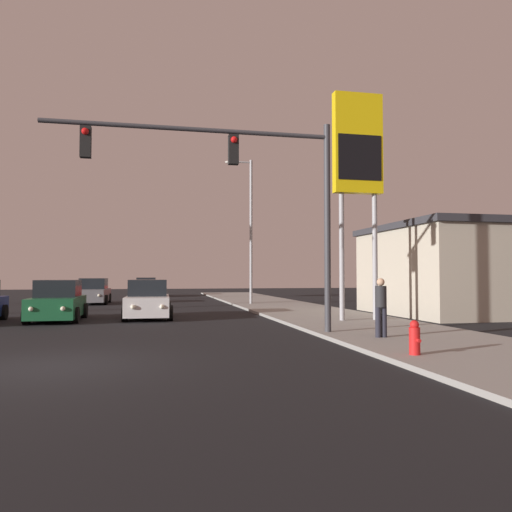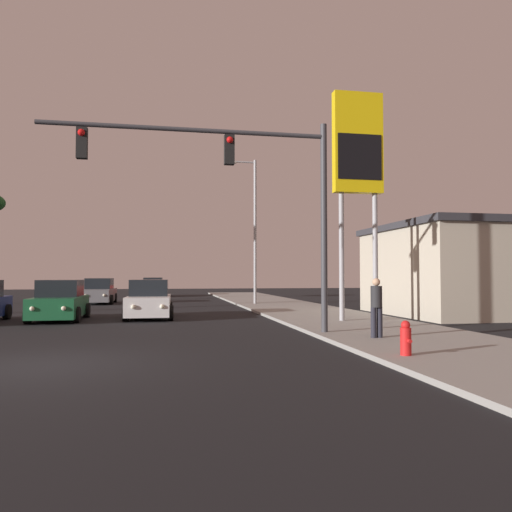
# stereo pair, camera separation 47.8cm
# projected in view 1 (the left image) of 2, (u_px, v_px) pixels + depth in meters

# --- Properties ---
(ground_plane) EXTENTS (120.00, 120.00, 0.00)m
(ground_plane) POSITION_uv_depth(u_px,v_px,m) (50.00, 367.00, 10.20)
(ground_plane) COLOR black
(sidewalk_right) EXTENTS (5.00, 60.00, 0.12)m
(sidewalk_right) POSITION_uv_depth(u_px,v_px,m) (324.00, 316.00, 21.94)
(sidewalk_right) COLOR gray
(sidewalk_right) RESTS_ON ground
(building_gas_station) EXTENTS (10.30, 8.30, 4.30)m
(building_gas_station) POSITION_uv_depth(u_px,v_px,m) (485.00, 269.00, 24.32)
(building_gas_station) COLOR #B2A893
(building_gas_station) RESTS_ON ground
(car_white) EXTENTS (2.04, 4.33, 1.68)m
(car_white) POSITION_uv_depth(u_px,v_px,m) (148.00, 301.00, 21.70)
(car_white) COLOR silver
(car_white) RESTS_ON ground
(car_green) EXTENTS (2.04, 4.32, 1.68)m
(car_green) POSITION_uv_depth(u_px,v_px,m) (58.00, 302.00, 20.55)
(car_green) COLOR #195933
(car_green) RESTS_ON ground
(car_grey) EXTENTS (2.04, 4.34, 1.68)m
(car_grey) POSITION_uv_depth(u_px,v_px,m) (93.00, 292.00, 32.78)
(car_grey) COLOR slate
(car_grey) RESTS_ON ground
(car_red) EXTENTS (2.04, 4.34, 1.68)m
(car_red) POSITION_uv_depth(u_px,v_px,m) (146.00, 288.00, 44.05)
(car_red) COLOR maroon
(car_red) RESTS_ON ground
(traffic_light_mast) EXTENTS (8.63, 0.36, 6.50)m
(traffic_light_mast) POSITION_uv_depth(u_px,v_px,m) (248.00, 179.00, 15.12)
(traffic_light_mast) COLOR #38383D
(traffic_light_mast) RESTS_ON sidewalk_right
(street_lamp) EXTENTS (1.74, 0.24, 9.00)m
(street_lamp) POSITION_uv_depth(u_px,v_px,m) (249.00, 223.00, 31.16)
(street_lamp) COLOR #99999E
(street_lamp) RESTS_ON sidewalk_right
(gas_station_sign) EXTENTS (2.00, 0.42, 9.00)m
(gas_station_sign) POSITION_uv_depth(u_px,v_px,m) (358.00, 156.00, 19.80)
(gas_station_sign) COLOR #99999E
(gas_station_sign) RESTS_ON sidewalk_right
(fire_hydrant) EXTENTS (0.24, 0.34, 0.76)m
(fire_hydrant) POSITION_uv_depth(u_px,v_px,m) (415.00, 338.00, 10.99)
(fire_hydrant) COLOR red
(fire_hydrant) RESTS_ON sidewalk_right
(pedestrian_on_sidewalk) EXTENTS (0.34, 0.32, 1.67)m
(pedestrian_on_sidewalk) POSITION_uv_depth(u_px,v_px,m) (381.00, 305.00, 14.11)
(pedestrian_on_sidewalk) COLOR #23232D
(pedestrian_on_sidewalk) RESTS_ON sidewalk_right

